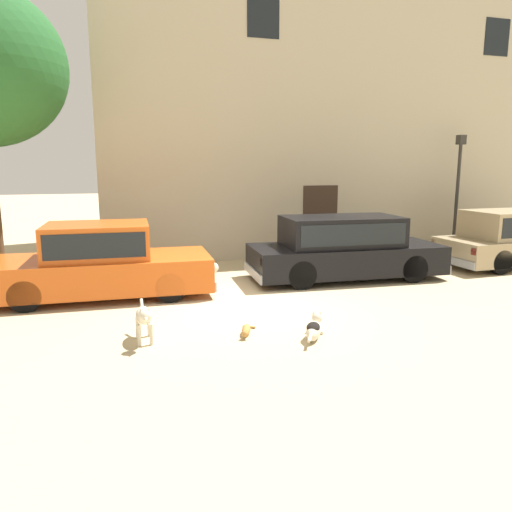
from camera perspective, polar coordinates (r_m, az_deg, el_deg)
The scene contains 8 objects.
ground_plane at distance 9.63m, azimuth -1.63°, elevation -5.59°, with size 80.00×80.00×0.00m, color tan.
parked_sedan_nearest at distance 10.49m, azimuth -17.86°, elevation -0.56°, with size 4.65×1.98×1.52m.
parked_sedan_second at distance 11.74m, azimuth 10.30°, elevation 1.12°, with size 4.78×1.95×1.50m.
apartment_block at distance 18.41m, azimuth 12.13°, elevation 17.32°, with size 17.94×5.71×9.79m.
stray_dog_spotted at distance 7.65m, azimuth -13.07°, elevation -6.99°, with size 0.24×1.01×0.65m.
stray_dog_tan at distance 7.75m, azimuth 6.85°, elevation -8.49°, with size 0.57×0.85×0.36m.
stray_cat at distance 7.88m, azimuth -1.17°, elevation -8.75°, with size 0.37×0.64×0.16m.
street_lamp at distance 16.22m, azimuth 22.74°, elevation 8.52°, with size 0.22×0.22×3.58m.
Camera 1 is at (-2.34, -8.94, 2.70)m, focal length 33.94 mm.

